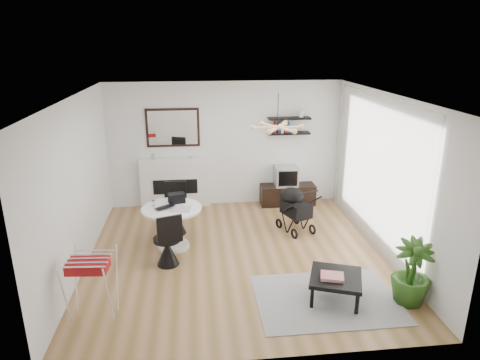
{
  "coord_description": "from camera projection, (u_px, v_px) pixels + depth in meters",
  "views": [
    {
      "loc": [
        -0.67,
        -6.49,
        3.53
      ],
      "look_at": [
        0.09,
        0.4,
        1.23
      ],
      "focal_mm": 32.0,
      "sensor_mm": 36.0,
      "label": 1
    }
  ],
  "objects": [
    {
      "name": "shelf_upper",
      "position": [
        289.0,
        118.0,
        9.08
      ],
      "size": [
        0.9,
        0.25,
        0.04
      ],
      "primitive_type": "cube",
      "color": "black",
      "rests_on": "wall_back"
    },
    {
      "name": "newspaper",
      "position": [
        181.0,
        209.0,
        7.3
      ],
      "size": [
        0.38,
        0.33,
        0.01
      ],
      "primitive_type": "cube",
      "rotation": [
        0.0,
        0.0,
        -0.16
      ],
      "color": "beige",
      "rests_on": "dining_table"
    },
    {
      "name": "dining_table",
      "position": [
        172.0,
        221.0,
        7.45
      ],
      "size": [
        1.04,
        1.04,
        0.76
      ],
      "color": "white",
      "rests_on": "floor"
    },
    {
      "name": "rug",
      "position": [
        326.0,
        299.0,
        6.09
      ],
      "size": [
        2.0,
        1.45,
        0.01
      ],
      "primitive_type": "cube",
      "color": "gray",
      "rests_on": "floor"
    },
    {
      "name": "potted_plant",
      "position": [
        412.0,
        272.0,
        5.88
      ],
      "size": [
        0.65,
        0.65,
        0.95
      ],
      "primitive_type": "imported",
      "rotation": [
        0.0,
        0.0,
        -0.27
      ],
      "color": "#295418",
      "rests_on": "floor"
    },
    {
      "name": "chair_near",
      "position": [
        168.0,
        249.0,
        6.92
      ],
      "size": [
        0.48,
        0.5,
        0.93
      ],
      "rotation": [
        0.0,
        0.0,
        3.47
      ],
      "color": "black",
      "rests_on": "floor"
    },
    {
      "name": "sheer_curtain",
      "position": [
        375.0,
        172.0,
        7.32
      ],
      "size": [
        0.04,
        3.6,
        2.6
      ],
      "primitive_type": "cube",
      "color": "white",
      "rests_on": "wall_right"
    },
    {
      "name": "shelf_lower",
      "position": [
        289.0,
        133.0,
        9.18
      ],
      "size": [
        0.9,
        0.25,
        0.04
      ],
      "primitive_type": "cube",
      "color": "black",
      "rests_on": "wall_back"
    },
    {
      "name": "crt_tv",
      "position": [
        286.0,
        176.0,
        9.38
      ],
      "size": [
        0.49,
        0.43,
        0.43
      ],
      "color": "#B8B8BA",
      "rests_on": "tv_console"
    },
    {
      "name": "chair_far",
      "position": [
        176.0,
        218.0,
        8.09
      ],
      "size": [
        0.46,
        0.47,
        0.97
      ],
      "rotation": [
        0.0,
        0.0,
        -0.04
      ],
      "color": "black",
      "rests_on": "floor"
    },
    {
      "name": "stroller",
      "position": [
        294.0,
        211.0,
        8.19
      ],
      "size": [
        0.7,
        0.85,
        0.92
      ],
      "rotation": [
        0.0,
        0.0,
        0.38
      ],
      "color": "black",
      "rests_on": "floor"
    },
    {
      "name": "black_bag",
      "position": [
        177.0,
        198.0,
        7.57
      ],
      "size": [
        0.32,
        0.24,
        0.17
      ],
      "primitive_type": "cube",
      "rotation": [
        0.0,
        0.0,
        0.23
      ],
      "color": "black",
      "rests_on": "dining_table"
    },
    {
      "name": "magazines",
      "position": [
        332.0,
        276.0,
        5.92
      ],
      "size": [
        0.37,
        0.33,
        0.04
      ],
      "primitive_type": "cube",
      "rotation": [
        0.0,
        0.0,
        -0.29
      ],
      "color": "#E43C39",
      "rests_on": "coffee_table"
    },
    {
      "name": "wall_back",
      "position": [
        225.0,
        145.0,
        9.24
      ],
      "size": [
        5.0,
        0.0,
        5.0
      ],
      "primitive_type": "plane",
      "rotation": [
        1.57,
        0.0,
        0.0
      ],
      "color": "white",
      "rests_on": "floor"
    },
    {
      "name": "wall_left",
      "position": [
        77.0,
        187.0,
        6.62
      ],
      "size": [
        0.0,
        5.0,
        5.0
      ],
      "primitive_type": "plane",
      "rotation": [
        1.57,
        0.0,
        1.57
      ],
      "color": "white",
      "rests_on": "floor"
    },
    {
      "name": "laptop",
      "position": [
        167.0,
        208.0,
        7.3
      ],
      "size": [
        0.42,
        0.39,
        0.03
      ],
      "primitive_type": "imported",
      "rotation": [
        0.0,
        0.0,
        0.63
      ],
      "color": "black",
      "rests_on": "dining_table"
    },
    {
      "name": "drinking_glass",
      "position": [
        153.0,
        203.0,
        7.43
      ],
      "size": [
        0.06,
        0.06,
        0.1
      ],
      "primitive_type": "cylinder",
      "color": "white",
      "rests_on": "dining_table"
    },
    {
      "name": "coffee_table",
      "position": [
        336.0,
        278.0,
        5.99
      ],
      "size": [
        0.9,
        0.9,
        0.36
      ],
      "rotation": [
        0.0,
        0.0,
        -0.35
      ],
      "color": "black",
      "rests_on": "rug"
    },
    {
      "name": "pendant_lamp",
      "position": [
        277.0,
        127.0,
        6.99
      ],
      "size": [
        0.9,
        0.9,
        0.1
      ],
      "primitive_type": null,
      "color": "tan",
      "rests_on": "ceiling"
    },
    {
      "name": "tv_console",
      "position": [
        288.0,
        194.0,
        9.53
      ],
      "size": [
        1.2,
        0.42,
        0.45
      ],
      "primitive_type": "cube",
      "color": "black",
      "rests_on": "floor"
    },
    {
      "name": "fireplace",
      "position": [
        175.0,
        177.0,
        9.26
      ],
      "size": [
        1.5,
        0.17,
        2.16
      ],
      "color": "white",
      "rests_on": "floor"
    },
    {
      "name": "drying_rack",
      "position": [
        92.0,
        286.0,
        5.58
      ],
      "size": [
        0.63,
        0.59,
        0.88
      ],
      "rotation": [
        0.0,
        0.0,
        -0.08
      ],
      "color": "white",
      "rests_on": "floor"
    },
    {
      "name": "floor",
      "position": [
        237.0,
        256.0,
        7.31
      ],
      "size": [
        5.0,
        5.0,
        0.0
      ],
      "primitive_type": "plane",
      "color": "olive",
      "rests_on": "ground"
    },
    {
      "name": "wall_right",
      "position": [
        386.0,
        176.0,
        7.14
      ],
      "size": [
        0.0,
        5.0,
        5.0
      ],
      "primitive_type": "plane",
      "rotation": [
        1.57,
        0.0,
        -1.57
      ],
      "color": "white",
      "rests_on": "floor"
    },
    {
      "name": "ceiling",
      "position": [
        237.0,
        96.0,
        6.46
      ],
      "size": [
        5.0,
        5.0,
        0.0
      ],
      "primitive_type": "plane",
      "color": "white",
      "rests_on": "wall_back"
    }
  ]
}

